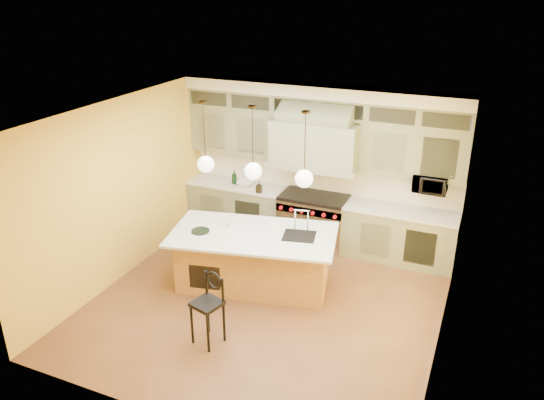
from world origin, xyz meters
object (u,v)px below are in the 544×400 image
at_px(kitchen_island, 255,258).
at_px(range, 314,220).
at_px(counter_stool, 208,305).
at_px(microwave, 430,183).

bearing_deg(kitchen_island, range, 64.73).
bearing_deg(range, counter_stool, -95.88).
bearing_deg(microwave, counter_stool, -124.20).
distance_m(range, kitchen_island, 1.74).
bearing_deg(range, kitchen_island, -103.10).
bearing_deg(kitchen_island, microwave, 25.36).
relative_size(kitchen_island, counter_stool, 2.71).
bearing_deg(range, microwave, 3.12).
bearing_deg(counter_stool, range, 99.68).
height_order(counter_stool, microwave, microwave).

